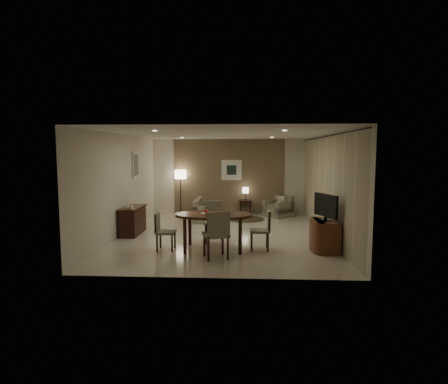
# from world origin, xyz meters

# --- Properties ---
(room_shell) EXTENTS (5.50, 7.00, 2.70)m
(room_shell) POSITION_xyz_m (0.00, 0.40, 1.35)
(room_shell) COLOR beige
(room_shell) RESTS_ON ground
(taupe_accent) EXTENTS (3.96, 0.03, 2.70)m
(taupe_accent) POSITION_xyz_m (0.00, 3.48, 1.35)
(taupe_accent) COLOR brown
(taupe_accent) RESTS_ON wall_back
(curtain_wall) EXTENTS (0.08, 6.70, 2.58)m
(curtain_wall) POSITION_xyz_m (2.68, 0.00, 1.32)
(curtain_wall) COLOR beige
(curtain_wall) RESTS_ON wall_right
(curtain_rod) EXTENTS (0.03, 6.80, 0.03)m
(curtain_rod) POSITION_xyz_m (2.68, 0.00, 2.64)
(curtain_rod) COLOR black
(curtain_rod) RESTS_ON wall_right
(art_back_frame) EXTENTS (0.72, 0.03, 0.72)m
(art_back_frame) POSITION_xyz_m (0.10, 3.46, 1.60)
(art_back_frame) COLOR silver
(art_back_frame) RESTS_ON wall_back
(art_back_canvas) EXTENTS (0.34, 0.01, 0.34)m
(art_back_canvas) POSITION_xyz_m (0.10, 3.44, 1.60)
(art_back_canvas) COLOR black
(art_back_canvas) RESTS_ON wall_back
(art_left_frame) EXTENTS (0.03, 0.60, 0.80)m
(art_left_frame) POSITION_xyz_m (-2.72, 1.20, 1.85)
(art_left_frame) COLOR silver
(art_left_frame) RESTS_ON wall_left
(art_left_canvas) EXTENTS (0.01, 0.46, 0.64)m
(art_left_canvas) POSITION_xyz_m (-2.71, 1.20, 1.85)
(art_left_canvas) COLOR gray
(art_left_canvas) RESTS_ON wall_left
(downlight_nl) EXTENTS (0.10, 0.10, 0.01)m
(downlight_nl) POSITION_xyz_m (-1.40, -1.80, 2.69)
(downlight_nl) COLOR white
(downlight_nl) RESTS_ON ceiling
(downlight_nr) EXTENTS (0.10, 0.10, 0.01)m
(downlight_nr) POSITION_xyz_m (1.40, -1.80, 2.69)
(downlight_nr) COLOR white
(downlight_nr) RESTS_ON ceiling
(downlight_fl) EXTENTS (0.10, 0.10, 0.01)m
(downlight_fl) POSITION_xyz_m (-1.40, 1.80, 2.69)
(downlight_fl) COLOR white
(downlight_fl) RESTS_ON ceiling
(downlight_fr) EXTENTS (0.10, 0.10, 0.01)m
(downlight_fr) POSITION_xyz_m (1.40, 1.80, 2.69)
(downlight_fr) COLOR white
(downlight_fr) RESTS_ON ceiling
(console_desk) EXTENTS (0.48, 1.20, 0.75)m
(console_desk) POSITION_xyz_m (-2.49, 0.00, 0.38)
(console_desk) COLOR #402314
(console_desk) RESTS_ON floor
(telephone) EXTENTS (0.20, 0.14, 0.09)m
(telephone) POSITION_xyz_m (-2.49, -0.30, 0.80)
(telephone) COLOR white
(telephone) RESTS_ON console_desk
(tv_cabinet) EXTENTS (0.48, 0.90, 0.70)m
(tv_cabinet) POSITION_xyz_m (2.40, -1.50, 0.35)
(tv_cabinet) COLOR brown
(tv_cabinet) RESTS_ON floor
(flat_tv) EXTENTS (0.36, 0.85, 0.60)m
(flat_tv) POSITION_xyz_m (2.38, -1.50, 1.02)
(flat_tv) COLOR black
(flat_tv) RESTS_ON tv_cabinet
(dining_table) EXTENTS (1.76, 1.10, 0.83)m
(dining_table) POSITION_xyz_m (-0.14, -1.55, 0.41)
(dining_table) COLOR #402314
(dining_table) RESTS_ON floor
(chair_near) EXTENTS (0.63, 0.63, 1.03)m
(chair_near) POSITION_xyz_m (-0.04, -2.23, 0.51)
(chair_near) COLOR gray
(chair_near) RESTS_ON floor
(chair_far) EXTENTS (0.54, 0.54, 1.01)m
(chair_far) POSITION_xyz_m (-0.19, -0.85, 0.51)
(chair_far) COLOR gray
(chair_far) RESTS_ON floor
(chair_left) EXTENTS (0.41, 0.41, 0.85)m
(chair_left) POSITION_xyz_m (-1.23, -1.63, 0.42)
(chair_left) COLOR gray
(chair_left) RESTS_ON floor
(chair_right) EXTENTS (0.44, 0.44, 0.91)m
(chair_right) POSITION_xyz_m (0.90, -1.48, 0.45)
(chair_right) COLOR gray
(chair_right) RESTS_ON floor
(plate_a) EXTENTS (0.26, 0.26, 0.02)m
(plate_a) POSITION_xyz_m (-0.32, -1.50, 0.83)
(plate_a) COLOR white
(plate_a) RESTS_ON dining_table
(plate_b) EXTENTS (0.26, 0.26, 0.02)m
(plate_b) POSITION_xyz_m (0.08, -1.60, 0.83)
(plate_b) COLOR white
(plate_b) RESTS_ON dining_table
(fruit_apple) EXTENTS (0.09, 0.09, 0.09)m
(fruit_apple) POSITION_xyz_m (-0.32, -1.50, 0.89)
(fruit_apple) COLOR #B83115
(fruit_apple) RESTS_ON plate_a
(napkin) EXTENTS (0.12, 0.08, 0.03)m
(napkin) POSITION_xyz_m (0.08, -1.60, 0.86)
(napkin) COLOR white
(napkin) RESTS_ON plate_b
(round_rug) EXTENTS (1.28, 1.28, 0.01)m
(round_rug) POSITION_xyz_m (0.60, 2.45, 0.01)
(round_rug) COLOR #403C24
(round_rug) RESTS_ON floor
(sofa) EXTENTS (1.50, 0.76, 0.71)m
(sofa) POSITION_xyz_m (-0.67, 2.21, 0.35)
(sofa) COLOR gray
(sofa) RESTS_ON floor
(armchair) EXTENTS (1.12, 1.12, 0.73)m
(armchair) POSITION_xyz_m (1.72, 3.02, 0.36)
(armchair) COLOR gray
(armchair) RESTS_ON floor
(side_table) EXTENTS (0.43, 0.43, 0.54)m
(side_table) POSITION_xyz_m (0.60, 3.24, 0.27)
(side_table) COLOR black
(side_table) RESTS_ON floor
(table_lamp) EXTENTS (0.22, 0.22, 0.50)m
(table_lamp) POSITION_xyz_m (0.60, 3.25, 0.79)
(table_lamp) COLOR #FFEAC1
(table_lamp) RESTS_ON side_table
(floor_lamp) EXTENTS (0.41, 0.41, 1.61)m
(floor_lamp) POSITION_xyz_m (-1.71, 3.25, 0.80)
(floor_lamp) COLOR #FFE5B7
(floor_lamp) RESTS_ON floor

